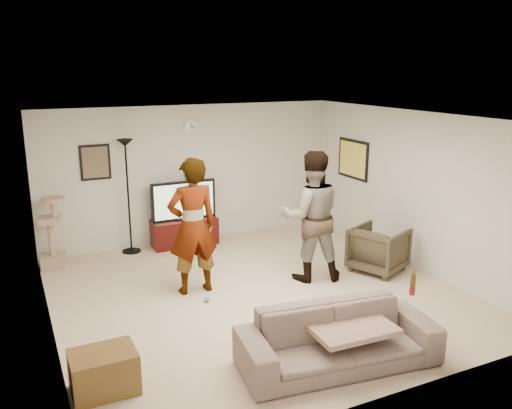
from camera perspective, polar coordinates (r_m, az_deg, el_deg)
name	(u,v)px	position (r m, az deg, el deg)	size (l,w,h in m)	color
floor	(257,294)	(7.71, 0.13, -9.61)	(5.50, 5.50, 0.02)	#C0AD93
ceiling	(257,117)	(7.06, 0.15, 9.38)	(5.50, 5.50, 0.02)	white
wall_back	(192,174)	(9.77, -6.89, 3.28)	(5.50, 0.04, 2.50)	beige
wall_front	(387,280)	(5.08, 13.87, -7.87)	(5.50, 0.04, 2.50)	beige
wall_left	(44,236)	(6.62, -21.88, -3.19)	(0.04, 5.50, 2.50)	beige
wall_right	(413,190)	(8.80, 16.50, 1.51)	(0.04, 5.50, 2.50)	beige
wall_clock	(191,128)	(9.61, -6.99, 8.22)	(0.26, 0.26, 0.04)	white
wall_speaker	(193,168)	(9.69, -6.80, 3.97)	(0.25, 0.10, 0.10)	black
picture_back	(95,162)	(9.29, -16.91, 4.36)	(0.42, 0.03, 0.52)	brown
picture_right	(353,159)	(9.95, 10.39, 4.82)	(0.03, 0.78, 0.62)	#E6CB4C
tv_stand	(185,232)	(9.71, -7.69, -2.94)	(1.17, 0.45, 0.49)	black
console_box	(192,249)	(9.42, -6.91, -4.82)	(0.40, 0.30, 0.07)	silver
tv	(184,200)	(9.55, -7.81, 0.45)	(1.18, 0.08, 0.70)	black
tv_screen	(184,201)	(9.51, -7.72, 0.39)	(1.08, 0.01, 0.61)	#6AEA27
floor_lamp	(128,197)	(9.32, -13.58, 0.79)	(0.32, 0.32, 1.98)	black
cat_tree	(51,233)	(9.09, -21.24, -2.83)	(0.37, 0.37, 1.17)	tan
person_left	(193,226)	(7.49, -6.83, -2.34)	(0.72, 0.47, 1.96)	#9B9B9B
person_right	(311,216)	(7.96, 5.95, -1.26)	(0.96, 0.75, 1.98)	teal
sofa	(338,338)	(5.96, 8.84, -14.02)	(2.16, 0.84, 0.63)	#6D5B54
throw_blanket	(349,326)	(5.98, 10.01, -12.77)	(0.90, 0.70, 0.06)	tan
beer_bottle	(413,284)	(6.34, 16.50, -8.25)	(0.06, 0.06, 0.25)	#523414
armchair	(379,249)	(8.62, 13.05, -4.70)	(0.76, 0.78, 0.71)	#383121
side_table	(104,372)	(5.73, -16.06, -16.90)	(0.64, 0.48, 0.43)	brown
toy_ball	(207,300)	(7.46, -5.31, -10.15)	(0.08, 0.08, 0.08)	teal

